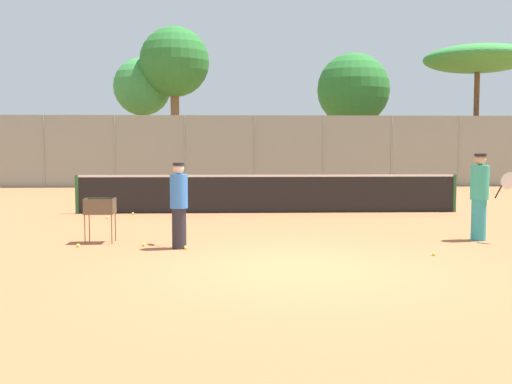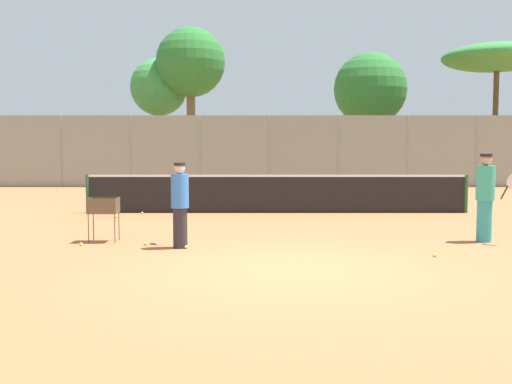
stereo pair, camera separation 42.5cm
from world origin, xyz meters
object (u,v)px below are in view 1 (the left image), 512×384
tennis_net (268,193)px  ball_cart (99,210)px  player_white_outfit (480,195)px  player_red_cap (179,204)px

tennis_net → ball_cart: size_ratio=12.35×
player_white_outfit → ball_cart: (-7.50, -0.01, -0.26)m
player_white_outfit → player_red_cap: size_ratio=1.10×
player_white_outfit → player_red_cap: (-5.90, -0.69, -0.08)m
tennis_net → player_red_cap: 6.06m
tennis_net → ball_cart: 6.18m
player_red_cap → ball_cart: 1.75m
player_red_cap → tennis_net: bearing=-34.7°
player_white_outfit → ball_cart: size_ratio=2.00×
tennis_net → ball_cart: bearing=-125.5°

